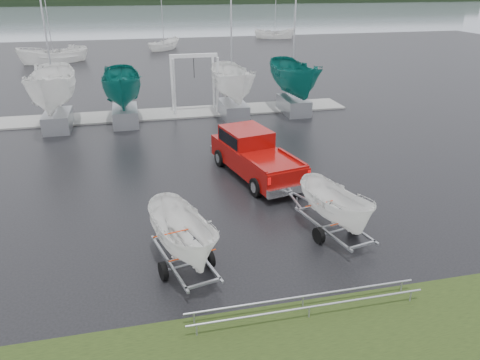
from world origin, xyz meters
TOP-DOWN VIEW (x-y plane):
  - ground_plane at (0.00, 0.00)m, footprint 120.00×120.00m
  - lake at (0.00, 100.00)m, footprint 300.00×300.00m
  - dock at (0.00, 13.00)m, footprint 30.00×3.00m
  - pickup_truck at (5.14, 0.92)m, footprint 3.42×6.63m
  - trailer_hitched at (6.55, -5.61)m, footprint 1.93×3.77m
  - trailer_parked at (0.88, -6.57)m, footprint 1.99×3.78m
  - boat_hoist at (4.04, 13.00)m, footprint 3.30×2.18m
  - keelboat_0 at (-5.04, 11.00)m, footprint 2.81×3.20m
  - keelboat_1 at (-0.84, 11.20)m, footprint 2.49×3.20m
  - keelboat_2 at (6.39, 11.00)m, footprint 2.50×3.20m
  - keelboat_3 at (10.86, 11.30)m, footprint 2.62×3.20m
  - mast_rack_2 at (4.00, -9.50)m, footprint 7.00×0.56m
  - moored_boat_1 at (-8.61, 38.22)m, footprint 3.83×3.78m
  - moored_boat_2 at (4.55, 46.29)m, footprint 3.22×3.22m
  - moored_boat_3 at (23.10, 55.60)m, footprint 3.11×3.07m

SIDE VIEW (x-z plane):
  - lake at x=0.00m, z-range -0.01..-0.01m
  - ground_plane at x=0.00m, z-range 0.00..0.00m
  - moored_boat_1 at x=-8.61m, z-range -5.97..5.98m
  - moored_boat_3 at x=23.10m, z-range -5.64..5.65m
  - moored_boat_2 at x=4.55m, z-range -5.49..5.50m
  - dock at x=0.00m, z-range -0.01..0.11m
  - mast_rack_2 at x=4.00m, z-range 0.32..0.38m
  - pickup_truck at x=5.14m, z-range 0.05..2.15m
  - trailer_hitched at x=6.55m, z-range 0.20..4.60m
  - trailer_parked at x=0.88m, z-range 0.21..4.95m
  - boat_hoist at x=4.04m, z-range 0.61..4.73m
  - keelboat_1 at x=-0.84m, z-range 0.10..7.83m
  - keelboat_2 at x=6.39m, z-range -1.36..9.31m
  - keelboat_3 at x=10.86m, z-range -1.22..9.57m
  - keelboat_0 at x=-5.04m, z-range -1.03..9.96m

